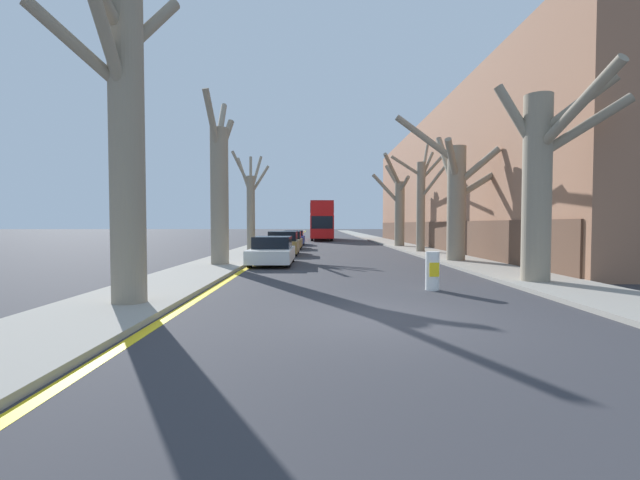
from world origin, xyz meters
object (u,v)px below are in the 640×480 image
double_decker_bus (322,219)px  traffic_bollard (432,271)px  street_tree_right_1 (455,194)px  street_tree_right_3 (398,206)px  street_tree_left_0 (122,118)px  street_tree_right_2 (422,199)px  street_tree_left_1 (220,187)px  parked_car_3 (294,238)px  street_tree_right_0 (542,177)px  parked_car_1 (283,244)px  parked_car_0 (272,251)px  street_tree_left_2 (251,205)px  parked_car_2 (290,240)px

double_decker_bus → traffic_bollard: (2.75, -38.63, -1.94)m
street_tree_right_1 → street_tree_right_3: size_ratio=1.01×
street_tree_left_0 → traffic_bollard: size_ratio=8.06×
street_tree_right_2 → traffic_bollard: (-3.49, -15.56, -2.93)m
street_tree_left_1 → parked_car_3: size_ratio=1.84×
double_decker_bus → parked_car_3: double_decker_bus is taller
street_tree_left_1 → traffic_bollard: street_tree_left_1 is taller
street_tree_right_0 → parked_car_1: 16.05m
double_decker_bus → parked_car_0: bearing=-94.9°
street_tree_left_0 → street_tree_right_3: street_tree_left_0 is taller
double_decker_bus → parked_car_0: size_ratio=2.58×
street_tree_left_2 → street_tree_right_3: street_tree_right_3 is taller
street_tree_left_0 → double_decker_bus: bearing=83.3°
parked_car_0 → parked_car_3: parked_car_3 is taller
parked_car_0 → traffic_bollard: 9.46m
street_tree_left_1 → street_tree_left_2: bearing=89.1°
street_tree_right_2 → parked_car_0: street_tree_right_2 is taller
parked_car_2 → traffic_bollard: size_ratio=4.00×
street_tree_right_2 → double_decker_bus: size_ratio=0.63×
street_tree_left_2 → parked_car_0: 7.69m
double_decker_bus → street_tree_left_1: bearing=-98.6°
street_tree_left_2 → street_tree_left_0: bearing=-90.4°
street_tree_right_3 → parked_car_1: size_ratio=1.76×
parked_car_0 → parked_car_2: size_ratio=1.03×
street_tree_right_0 → street_tree_right_1: bearing=90.9°
street_tree_left_1 → street_tree_right_1: size_ratio=1.08×
parked_car_2 → traffic_bollard: parked_car_2 is taller
street_tree_right_0 → street_tree_right_2: size_ratio=0.85×
street_tree_left_0 → parked_car_2: size_ratio=2.02×
street_tree_left_2 → street_tree_right_1: 12.46m
parked_car_1 → traffic_bollard: (5.37, -14.03, -0.13)m
street_tree_right_0 → street_tree_left_1: bearing=152.5°
street_tree_left_0 → street_tree_left_2: street_tree_left_0 is taller
parked_car_0 → street_tree_right_1: bearing=6.2°
street_tree_right_0 → street_tree_right_3: bearing=90.9°
street_tree_right_2 → parked_car_0: size_ratio=1.63×
street_tree_left_1 → street_tree_right_2: 14.13m
street_tree_left_0 → parked_car_0: street_tree_left_0 is taller
street_tree_right_2 → parked_car_1: 9.42m
parked_car_0 → traffic_bollard: bearing=-55.4°
street_tree_right_2 → double_decker_bus: street_tree_right_2 is taller
street_tree_left_2 → parked_car_0: size_ratio=1.42×
street_tree_left_1 → street_tree_right_1: (11.04, 1.97, -0.16)m
street_tree_left_2 → double_decker_bus: street_tree_left_2 is taller
street_tree_left_0 → traffic_bollard: bearing=19.0°
street_tree_right_0 → street_tree_right_1: (-0.12, 7.78, 0.02)m
street_tree_left_2 → street_tree_left_1: bearing=-90.9°
street_tree_left_1 → street_tree_right_2: (11.07, 8.78, -0.01)m
street_tree_right_3 → parked_car_3: bearing=154.1°
street_tree_right_2 → parked_car_0: 12.13m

